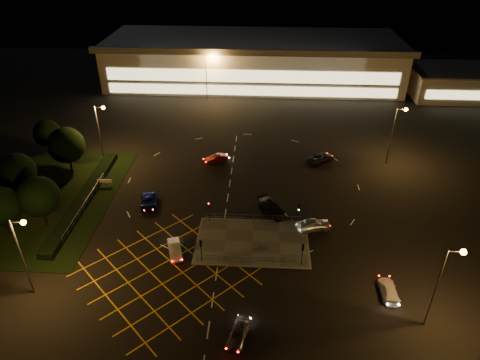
# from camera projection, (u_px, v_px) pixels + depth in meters

# --- Properties ---
(ground) EXTENTS (180.00, 180.00, 0.00)m
(ground) POSITION_uv_depth(u_px,v_px,m) (238.00, 232.00, 56.74)
(ground) COLOR black
(ground) RESTS_ON ground
(pedestrian_island) EXTENTS (14.00, 9.00, 0.12)m
(pedestrian_island) POSITION_uv_depth(u_px,v_px,m) (252.00, 242.00, 54.91)
(pedestrian_island) COLOR #4C4944
(pedestrian_island) RESTS_ON ground
(grass_verge) EXTENTS (18.00, 30.00, 0.08)m
(grass_verge) POSITION_uv_depth(u_px,v_px,m) (52.00, 199.00, 63.19)
(grass_verge) COLOR black
(grass_verge) RESTS_ON ground
(hedge) EXTENTS (2.00, 26.00, 1.00)m
(hedge) POSITION_uv_depth(u_px,v_px,m) (84.00, 198.00, 62.71)
(hedge) COLOR black
(hedge) RESTS_ON ground
(supermarket) EXTENTS (72.00, 26.50, 10.50)m
(supermarket) POSITION_uv_depth(u_px,v_px,m) (253.00, 60.00, 106.64)
(supermarket) COLOR beige
(supermarket) RESTS_ON ground
(retail_unit_a) EXTENTS (18.80, 14.80, 6.35)m
(retail_unit_a) POSITION_uv_depth(u_px,v_px,m) (451.00, 82.00, 98.71)
(retail_unit_a) COLOR beige
(retail_unit_a) RESTS_ON ground
(streetlight_sw) EXTENTS (1.78, 0.56, 10.03)m
(streetlight_sw) POSITION_uv_depth(u_px,v_px,m) (22.00, 247.00, 44.15)
(streetlight_sw) COLOR slate
(streetlight_sw) RESTS_ON ground
(streetlight_se) EXTENTS (1.78, 0.56, 10.03)m
(streetlight_se) POSITION_uv_depth(u_px,v_px,m) (444.00, 277.00, 40.40)
(streetlight_se) COLOR slate
(streetlight_se) RESTS_ON ground
(streetlight_nw) EXTENTS (1.78, 0.56, 10.03)m
(streetlight_nw) POSITION_uv_depth(u_px,v_px,m) (101.00, 126.00, 69.76)
(streetlight_nw) COLOR slate
(streetlight_nw) RESTS_ON ground
(streetlight_ne) EXTENTS (1.78, 0.56, 10.03)m
(streetlight_ne) POSITION_uv_depth(u_px,v_px,m) (396.00, 128.00, 69.12)
(streetlight_ne) COLOR slate
(streetlight_ne) RESTS_ON ground
(streetlight_far_left) EXTENTS (1.78, 0.56, 10.03)m
(streetlight_far_left) POSITION_uv_depth(u_px,v_px,m) (208.00, 71.00, 94.59)
(streetlight_far_left) COLOR slate
(streetlight_far_left) RESTS_ON ground
(streetlight_far_right) EXTENTS (1.78, 0.56, 10.03)m
(streetlight_far_right) POSITION_uv_depth(u_px,v_px,m) (389.00, 72.00, 94.34)
(streetlight_far_right) COLOR slate
(streetlight_far_right) RESTS_ON ground
(signal_sw) EXTENTS (0.28, 0.30, 3.15)m
(signal_sw) POSITION_uv_depth(u_px,v_px,m) (201.00, 246.00, 50.60)
(signal_sw) COLOR black
(signal_sw) RESTS_ON pedestrian_island
(signal_se) EXTENTS (0.28, 0.30, 3.15)m
(signal_se) POSITION_uv_depth(u_px,v_px,m) (303.00, 250.00, 50.01)
(signal_se) COLOR black
(signal_se) RESTS_ON pedestrian_island
(signal_nw) EXTENTS (0.28, 0.30, 3.15)m
(signal_nw) POSITION_uv_depth(u_px,v_px,m) (209.00, 207.00, 57.39)
(signal_nw) COLOR black
(signal_nw) RESTS_ON pedestrian_island
(signal_ne) EXTENTS (0.28, 0.30, 3.15)m
(signal_ne) POSITION_uv_depth(u_px,v_px,m) (299.00, 210.00, 56.81)
(signal_ne) COLOR black
(signal_ne) RESTS_ON pedestrian_island
(tree_a) EXTENTS (5.04, 5.04, 6.86)m
(tree_a) POSITION_uv_depth(u_px,v_px,m) (1.00, 206.00, 54.24)
(tree_a) COLOR black
(tree_a) RESTS_ON ground
(tree_b) EXTENTS (5.40, 5.40, 7.35)m
(tree_b) POSITION_uv_depth(u_px,v_px,m) (17.00, 172.00, 60.97)
(tree_b) COLOR black
(tree_b) RESTS_ON ground
(tree_c) EXTENTS (5.76, 5.76, 7.84)m
(tree_c) POSITION_uv_depth(u_px,v_px,m) (66.00, 145.00, 67.42)
(tree_c) COLOR black
(tree_c) RESTS_ON ground
(tree_d) EXTENTS (4.68, 4.68, 6.37)m
(tree_d) POSITION_uv_depth(u_px,v_px,m) (47.00, 133.00, 73.30)
(tree_d) COLOR black
(tree_d) RESTS_ON ground
(tree_e) EXTENTS (5.40, 5.40, 7.35)m
(tree_e) POSITION_uv_depth(u_px,v_px,m) (38.00, 196.00, 55.58)
(tree_e) COLOR black
(tree_e) RESTS_ON ground
(car_near_silver) EXTENTS (2.58, 4.38, 1.40)m
(car_near_silver) POSITION_uv_depth(u_px,v_px,m) (238.00, 333.00, 42.09)
(car_near_silver) COLOR #A3A4AA
(car_near_silver) RESTS_ON ground
(car_queue_white) EXTENTS (2.63, 4.36, 1.36)m
(car_queue_white) POSITION_uv_depth(u_px,v_px,m) (175.00, 249.00, 52.70)
(car_queue_white) COLOR silver
(car_queue_white) RESTS_ON ground
(car_left_blue) EXTENTS (3.19, 5.12, 1.32)m
(car_left_blue) POSITION_uv_depth(u_px,v_px,m) (149.00, 202.00, 61.53)
(car_left_blue) COLOR #0C1249
(car_left_blue) RESTS_ON ground
(car_far_dkgrey) EXTENTS (4.91, 5.57, 1.55)m
(car_far_dkgrey) POSITION_uv_depth(u_px,v_px,m) (272.00, 208.00, 60.11)
(car_far_dkgrey) COLOR black
(car_far_dkgrey) RESTS_ON ground
(car_right_silver) EXTENTS (4.94, 2.99, 1.57)m
(car_right_silver) POSITION_uv_depth(u_px,v_px,m) (314.00, 225.00, 56.77)
(car_right_silver) COLOR silver
(car_right_silver) RESTS_ON ground
(car_circ_red) EXTENTS (4.10, 2.92, 1.28)m
(car_circ_red) POSITION_uv_depth(u_px,v_px,m) (216.00, 158.00, 72.69)
(car_circ_red) COLOR maroon
(car_circ_red) RESTS_ON ground
(car_east_grey) EXTENTS (5.17, 4.84, 1.35)m
(car_east_grey) POSITION_uv_depth(u_px,v_px,m) (321.00, 158.00, 72.73)
(car_east_grey) COLOR black
(car_east_grey) RESTS_ON ground
(car_approach_white) EXTENTS (1.73, 4.23, 1.23)m
(car_approach_white) POSITION_uv_depth(u_px,v_px,m) (389.00, 290.00, 47.02)
(car_approach_white) COLOR silver
(car_approach_white) RESTS_ON ground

